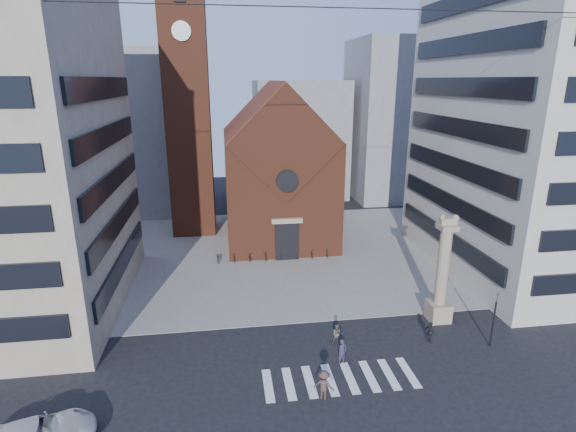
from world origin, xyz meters
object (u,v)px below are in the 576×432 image
object	(u,v)px
lion_column	(442,280)
scooter_0	(218,257)
pedestrian_1	(337,334)
pedestrian_0	(342,352)
traffic_light	(494,318)
pedestrian_2	(430,332)

from	to	relation	value
lion_column	scooter_0	size ratio (longest dim) A/B	4.87
lion_column	pedestrian_1	xyz separation A→B (m)	(-8.66, -2.16, -2.69)
lion_column	pedestrian_1	bearing A→B (deg)	-166.01
pedestrian_0	scooter_0	xyz separation A→B (m)	(-8.26, 18.71, -0.37)
traffic_light	pedestrian_1	world-z (taller)	traffic_light
pedestrian_1	scooter_0	bearing A→B (deg)	130.04
pedestrian_0	scooter_0	distance (m)	20.45
lion_column	traffic_light	world-z (taller)	lion_column
pedestrian_2	lion_column	bearing A→B (deg)	-55.13
traffic_light	scooter_0	world-z (taller)	traffic_light
lion_column	scooter_0	world-z (taller)	lion_column
lion_column	pedestrian_0	world-z (taller)	lion_column
traffic_light	pedestrian_0	distance (m)	11.00
pedestrian_2	scooter_0	xyz separation A→B (m)	(-15.15, 17.14, -0.28)
lion_column	pedestrian_2	size ratio (longest dim) A/B	5.47
traffic_light	pedestrian_0	bearing A→B (deg)	-177.72
pedestrian_2	scooter_0	distance (m)	22.88
pedestrian_1	pedestrian_2	distance (m)	6.68
pedestrian_0	pedestrian_1	size ratio (longest dim) A/B	1.15
pedestrian_1	scooter_0	distance (m)	18.50
traffic_light	pedestrian_0	size ratio (longest dim) A/B	2.43
pedestrian_0	pedestrian_1	xyz separation A→B (m)	(0.25, 2.28, -0.12)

